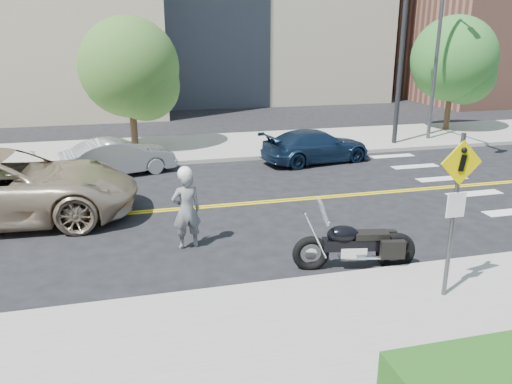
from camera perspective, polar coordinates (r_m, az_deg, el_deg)
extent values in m
plane|color=black|center=(14.21, -8.78, -1.95)|extent=(120.00, 120.00, 0.00)
cube|color=#9E9B91|center=(7.56, -2.67, -20.25)|extent=(60.00, 5.00, 0.15)
cube|color=#9E9B91|center=(21.40, -10.83, 4.81)|extent=(60.00, 5.00, 0.15)
cube|color=#8C5947|center=(43.02, 26.26, 17.65)|extent=(14.00, 12.00, 12.00)
cylinder|color=#4C4C51|center=(23.82, 20.04, 15.27)|extent=(0.16, 0.16, 8.00)
cylinder|color=black|center=(22.36, 16.23, 14.24)|extent=(0.20, 0.20, 7.00)
cylinder|color=#4C4C51|center=(9.37, 21.61, -2.77)|extent=(0.08, 0.08, 3.00)
cube|color=#F9D800|center=(9.07, 22.43, 3.11)|extent=(0.78, 0.03, 0.78)
cube|color=white|center=(9.27, 21.89, -1.38)|extent=(0.35, 0.03, 0.45)
imported|color=silver|center=(11.39, -7.96, -2.07)|extent=(0.72, 0.53, 1.82)
sphere|color=white|center=(11.13, -8.14, 2.11)|extent=(0.33, 0.33, 0.33)
imported|color=tan|center=(14.46, -26.83, 0.53)|extent=(6.85, 3.41, 1.87)
imported|color=#A3A7AA|center=(17.98, -15.41, 3.86)|extent=(4.04, 2.35, 1.26)
imported|color=#172B46|center=(19.24, 6.88, 5.23)|extent=(4.51, 2.46, 1.24)
cylinder|color=#382619|center=(21.16, -14.02, 10.31)|extent=(0.29, 0.29, 4.40)
sphere|color=#386520|center=(21.05, -14.27, 13.63)|extent=(3.96, 3.96, 3.96)
cylinder|color=#382619|center=(26.59, 21.36, 11.23)|extent=(0.28, 0.28, 4.57)
sphere|color=#276820|center=(26.51, 21.67, 13.97)|extent=(4.04, 4.04, 4.04)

